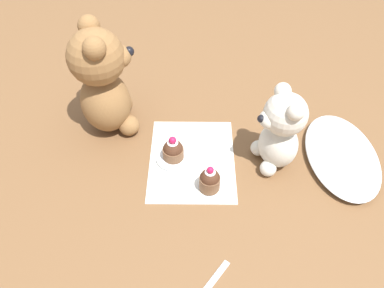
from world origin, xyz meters
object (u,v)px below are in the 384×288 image
Objects in this scene: teddy_bear_tan at (103,82)px; saucer_plate at (174,156)px; teddy_bear_cream at (280,131)px; cupcake_near_cream_bear at (210,180)px; cupcake_near_tan_bear at (173,149)px; teaspoon at (209,286)px.

saucer_plate is at bearing -143.34° from teddy_bear_tan.
teddy_bear_cream is at bearing -124.91° from teddy_bear_tan.
teddy_bear_tan is 3.42× the size of saucer_plate.
cupcake_near_cream_bear is 0.83× the size of saucer_plate.
cupcake_near_tan_bear is at bearing -136.31° from cupcake_near_cream_bear.
teddy_bear_tan reaches higher than cupcake_near_cream_bear.
teddy_bear_tan reaches higher than teddy_bear_cream.
teddy_bear_tan is 0.51m from teaspoon.
teddy_bear_cream is at bearing 88.78° from cupcake_near_tan_bear.
teddy_bear_cream is at bearing 118.19° from cupcake_near_cream_bear.
cupcake_near_tan_bear reaches higher than cupcake_near_cream_bear.
teddy_bear_cream is 0.72× the size of teddy_bear_tan.
cupcake_near_cream_bear is 0.22m from teaspoon.
teddy_bear_cream is 0.25m from cupcake_near_tan_bear.
teaspoon is (0.31, 0.08, -0.01)m from saucer_plate.
teddy_bear_cream is 0.26m from saucer_plate.
teaspoon is at bearing 14.28° from saucer_plate.
cupcake_near_cream_bear is at bearing -147.45° from teddy_bear_tan.
teaspoon is (0.43, 0.25, -0.14)m from teddy_bear_tan.
saucer_plate is at bearing 90.00° from cupcake_near_tan_bear.
saucer_plate is (-0.09, -0.08, -0.02)m from cupcake_near_cream_bear.
saucer_plate is 0.32m from teaspoon.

